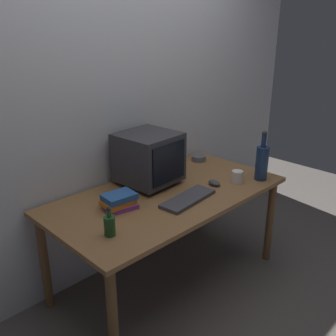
{
  "coord_description": "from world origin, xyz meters",
  "views": [
    {
      "loc": [
        -1.64,
        -1.65,
        1.77
      ],
      "look_at": [
        0.0,
        0.0,
        0.89
      ],
      "focal_mm": 40.33,
      "sensor_mm": 36.0,
      "label": 1
    }
  ],
  "objects_px": {
    "keyboard": "(188,199)",
    "crt_monitor": "(148,158)",
    "mug": "(237,177)",
    "book_stack": "(119,201)",
    "computer_mouse": "(214,183)",
    "bottle_tall": "(262,162)",
    "bottle_short": "(110,225)",
    "cd_spindle": "(199,158)"
  },
  "relations": [
    {
      "from": "keyboard",
      "to": "crt_monitor",
      "type": "bearing_deg",
      "value": 83.02
    },
    {
      "from": "mug",
      "to": "keyboard",
      "type": "bearing_deg",
      "value": 174.19
    },
    {
      "from": "book_stack",
      "to": "computer_mouse",
      "type": "bearing_deg",
      "value": -14.75
    },
    {
      "from": "computer_mouse",
      "to": "book_stack",
      "type": "distance_m",
      "value": 0.72
    },
    {
      "from": "computer_mouse",
      "to": "bottle_tall",
      "type": "distance_m",
      "value": 0.39
    },
    {
      "from": "bottle_short",
      "to": "book_stack",
      "type": "xyz_separation_m",
      "value": [
        0.23,
        0.22,
        -0.01
      ]
    },
    {
      "from": "bottle_short",
      "to": "cd_spindle",
      "type": "distance_m",
      "value": 1.32
    },
    {
      "from": "computer_mouse",
      "to": "bottle_short",
      "type": "xyz_separation_m",
      "value": [
        -0.93,
        -0.03,
        0.04
      ]
    },
    {
      "from": "cd_spindle",
      "to": "mug",
      "type": "bearing_deg",
      "value": -107.33
    },
    {
      "from": "bottle_tall",
      "to": "keyboard",
      "type": "bearing_deg",
      "value": 168.37
    },
    {
      "from": "keyboard",
      "to": "cd_spindle",
      "type": "bearing_deg",
      "value": 30.08
    },
    {
      "from": "crt_monitor",
      "to": "computer_mouse",
      "type": "relative_size",
      "value": 4.1
    },
    {
      "from": "bottle_tall",
      "to": "bottle_short",
      "type": "relative_size",
      "value": 2.15
    },
    {
      "from": "crt_monitor",
      "to": "mug",
      "type": "bearing_deg",
      "value": -43.25
    },
    {
      "from": "crt_monitor",
      "to": "cd_spindle",
      "type": "bearing_deg",
      "value": 6.12
    },
    {
      "from": "crt_monitor",
      "to": "cd_spindle",
      "type": "distance_m",
      "value": 0.65
    },
    {
      "from": "computer_mouse",
      "to": "crt_monitor",
      "type": "bearing_deg",
      "value": 134.93
    },
    {
      "from": "keyboard",
      "to": "computer_mouse",
      "type": "distance_m",
      "value": 0.32
    },
    {
      "from": "bottle_tall",
      "to": "bottle_short",
      "type": "distance_m",
      "value": 1.27
    },
    {
      "from": "computer_mouse",
      "to": "bottle_tall",
      "type": "xyz_separation_m",
      "value": [
        0.33,
        -0.17,
        0.12
      ]
    },
    {
      "from": "crt_monitor",
      "to": "bottle_tall",
      "type": "relative_size",
      "value": 1.12
    },
    {
      "from": "crt_monitor",
      "to": "keyboard",
      "type": "xyz_separation_m",
      "value": [
        -0.01,
        -0.39,
        -0.18
      ]
    },
    {
      "from": "cd_spindle",
      "to": "crt_monitor",
      "type": "bearing_deg",
      "value": -173.88
    },
    {
      "from": "bottle_short",
      "to": "book_stack",
      "type": "distance_m",
      "value": 0.32
    },
    {
      "from": "bottle_tall",
      "to": "cd_spindle",
      "type": "bearing_deg",
      "value": 91.42
    },
    {
      "from": "keyboard",
      "to": "bottle_short",
      "type": "bearing_deg",
      "value": 173.62
    },
    {
      "from": "book_stack",
      "to": "mug",
      "type": "relative_size",
      "value": 1.82
    },
    {
      "from": "book_stack",
      "to": "mug",
      "type": "xyz_separation_m",
      "value": [
        0.86,
        -0.27,
        -0.0
      ]
    },
    {
      "from": "bottle_tall",
      "to": "mug",
      "type": "xyz_separation_m",
      "value": [
        -0.17,
        0.08,
        -0.09
      ]
    },
    {
      "from": "book_stack",
      "to": "cd_spindle",
      "type": "height_order",
      "value": "book_stack"
    },
    {
      "from": "computer_mouse",
      "to": "book_stack",
      "type": "height_order",
      "value": "book_stack"
    },
    {
      "from": "computer_mouse",
      "to": "bottle_short",
      "type": "bearing_deg",
      "value": -174.2
    },
    {
      "from": "bottle_short",
      "to": "bottle_tall",
      "type": "bearing_deg",
      "value": -6.27
    },
    {
      "from": "bottle_tall",
      "to": "mug",
      "type": "bearing_deg",
      "value": 153.8
    },
    {
      "from": "computer_mouse",
      "to": "cd_spindle",
      "type": "bearing_deg",
      "value": 56.74
    },
    {
      "from": "bottle_tall",
      "to": "cd_spindle",
      "type": "xyz_separation_m",
      "value": [
        -0.01,
        0.59,
        -0.12
      ]
    },
    {
      "from": "crt_monitor",
      "to": "computer_mouse",
      "type": "distance_m",
      "value": 0.5
    },
    {
      "from": "crt_monitor",
      "to": "keyboard",
      "type": "relative_size",
      "value": 0.98
    },
    {
      "from": "book_stack",
      "to": "cd_spindle",
      "type": "xyz_separation_m",
      "value": [
        1.02,
        0.23,
        -0.03
      ]
    },
    {
      "from": "bottle_short",
      "to": "mug",
      "type": "bearing_deg",
      "value": -2.85
    },
    {
      "from": "bottle_tall",
      "to": "book_stack",
      "type": "bearing_deg",
      "value": 161.0
    },
    {
      "from": "computer_mouse",
      "to": "book_stack",
      "type": "bearing_deg",
      "value": 169.09
    }
  ]
}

